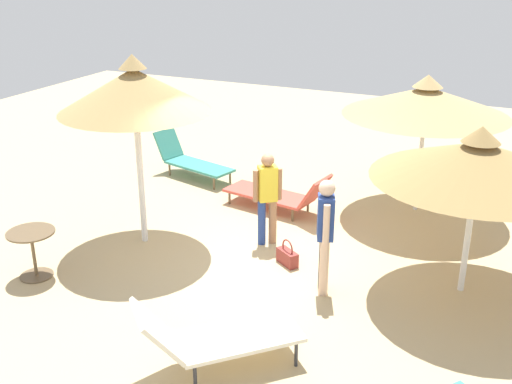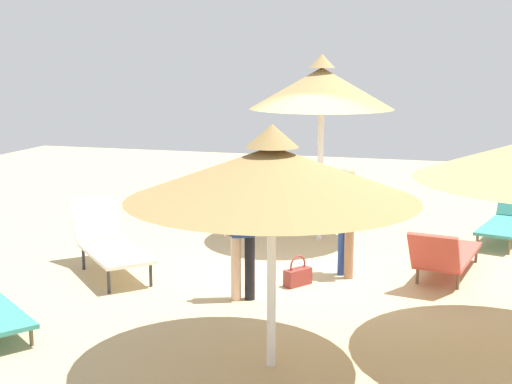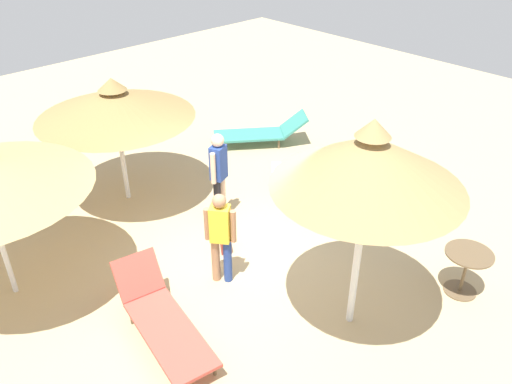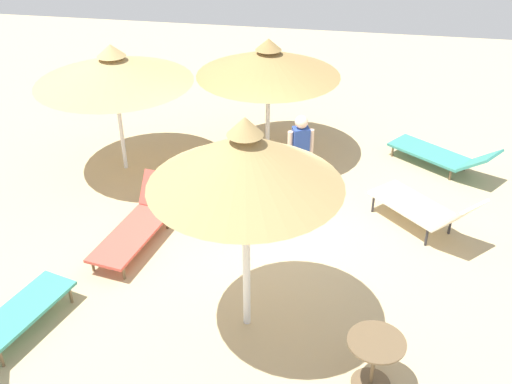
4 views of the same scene
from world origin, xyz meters
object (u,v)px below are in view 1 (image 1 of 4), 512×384
at_px(lounge_chair_far_right, 214,336).
at_px(person_standing_center, 267,194).
at_px(parasol_umbrella_front, 426,101).
at_px(lounge_chair_near_right, 280,194).
at_px(person_standing_far_left, 325,230).
at_px(parasol_umbrella_edge, 478,160).
at_px(lounge_chair_back, 190,160).
at_px(side_table_round, 32,246).
at_px(parasol_umbrella_center, 134,90).
at_px(handbag, 287,256).

height_order(lounge_chair_far_right, person_standing_center, person_standing_center).
height_order(parasol_umbrella_front, lounge_chair_near_right, parasol_umbrella_front).
distance_m(lounge_chair_near_right, person_standing_far_left, 3.00).
bearing_deg(person_standing_far_left, parasol_umbrella_front, -9.93).
xyz_separation_m(parasol_umbrella_edge, lounge_chair_back, (2.50, 5.88, -1.58)).
distance_m(lounge_chair_back, side_table_round, 4.71).
relative_size(parasol_umbrella_center, lounge_chair_back, 1.59).
height_order(parasol_umbrella_center, handbag, parasol_umbrella_center).
relative_size(parasol_umbrella_center, side_table_round, 4.24).
distance_m(parasol_umbrella_center, side_table_round, 2.75).
relative_size(lounge_chair_near_right, person_standing_center, 1.35).
bearing_deg(side_table_round, person_standing_center, -47.69).
xyz_separation_m(lounge_chair_back, lounge_chair_near_right, (-0.93, -2.43, -0.03)).
relative_size(parasol_umbrella_center, parasol_umbrella_edge, 1.09).
distance_m(lounge_chair_far_right, person_standing_center, 3.38).
bearing_deg(lounge_chair_far_right, parasol_umbrella_center, 46.56).
distance_m(parasol_umbrella_front, parasol_umbrella_edge, 2.93).
relative_size(lounge_chair_back, person_standing_center, 1.25).
xyz_separation_m(lounge_chair_far_right, lounge_chair_near_right, (4.60, 1.09, -0.11)).
distance_m(lounge_chair_back, handbag, 4.37).
bearing_deg(parasol_umbrella_front, parasol_umbrella_center, 129.77).
bearing_deg(parasol_umbrella_edge, person_standing_far_left, 115.58).
relative_size(parasol_umbrella_edge, person_standing_center, 1.82).
height_order(parasol_umbrella_center, side_table_round, parasol_umbrella_center).
bearing_deg(side_table_round, parasol_umbrella_edge, -69.15).
bearing_deg(person_standing_far_left, lounge_chair_near_right, 34.38).
height_order(lounge_chair_far_right, lounge_chair_near_right, lounge_chair_far_right).
bearing_deg(parasol_umbrella_edge, person_standing_center, 85.75).
bearing_deg(person_standing_center, lounge_chair_near_right, 13.72).
xyz_separation_m(lounge_chair_near_right, handbag, (-1.89, -0.90, -0.20)).
bearing_deg(lounge_chair_far_right, parasol_umbrella_front, -11.78).
xyz_separation_m(parasol_umbrella_center, parasol_umbrella_front, (3.20, -3.85, -0.47)).
xyz_separation_m(parasol_umbrella_center, parasol_umbrella_edge, (0.52, -5.01, -0.58)).
bearing_deg(lounge_chair_back, handbag, -130.15).
bearing_deg(lounge_chair_near_right, handbag, -154.42).
distance_m(parasol_umbrella_center, handbag, 3.45).
height_order(lounge_chair_back, person_standing_far_left, person_standing_far_left).
bearing_deg(lounge_chair_back, lounge_chair_near_right, -110.89).
xyz_separation_m(lounge_chair_far_right, handbag, (2.72, 0.18, -0.31)).
bearing_deg(parasol_umbrella_edge, lounge_chair_back, 66.97).
height_order(parasol_umbrella_center, person_standing_center, parasol_umbrella_center).
height_order(parasol_umbrella_edge, side_table_round, parasol_umbrella_edge).
distance_m(parasol_umbrella_edge, lounge_chair_far_right, 4.12).
bearing_deg(lounge_chair_far_right, person_standing_center, 13.08).
bearing_deg(person_standing_center, lounge_chair_back, 50.61).
relative_size(person_standing_center, handbag, 3.72).
xyz_separation_m(parasol_umbrella_edge, person_standing_far_left, (-0.85, 1.78, -0.99)).
xyz_separation_m(parasol_umbrella_front, handbag, (-3.00, 1.37, -1.93)).
height_order(lounge_chair_far_right, lounge_chair_back, lounge_chair_far_right).
bearing_deg(lounge_chair_near_right, lounge_chair_back, 69.11).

